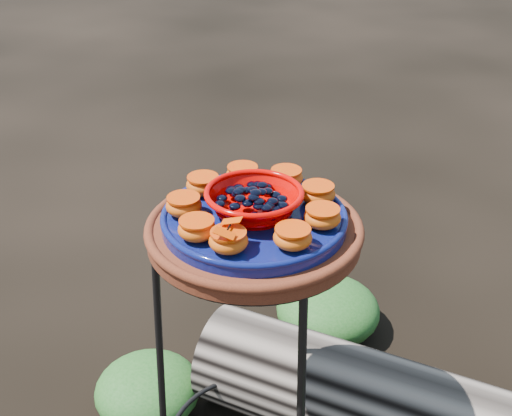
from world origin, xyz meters
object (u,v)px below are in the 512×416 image
Objects in this scene: plant_stand at (254,375)px; terracotta_saucer at (254,232)px; red_bowl at (254,203)px; cobalt_plate at (254,219)px.

plant_stand is 0.37m from terracotta_saucer.
red_bowl reaches higher than plant_stand.
plant_stand is at bearing 0.00° from red_bowl.
cobalt_plate is at bearing 0.00° from terracotta_saucer.
red_bowl reaches higher than terracotta_saucer.
plant_stand is 0.39m from cobalt_plate.
terracotta_saucer is 0.06m from red_bowl.
cobalt_plate is 2.00× the size of red_bowl.
cobalt_plate is at bearing 0.00° from plant_stand.
red_bowl is at bearing 0.00° from terracotta_saucer.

